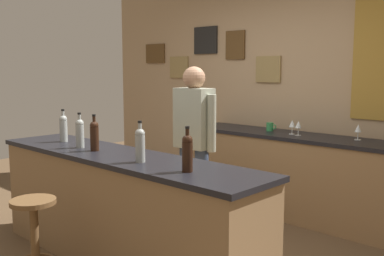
{
  "coord_description": "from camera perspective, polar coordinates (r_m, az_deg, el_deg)",
  "views": [
    {
      "loc": [
        2.87,
        -2.59,
        1.6
      ],
      "look_at": [
        -0.0,
        0.45,
        1.05
      ],
      "focal_mm": 42.35,
      "sensor_mm": 36.0,
      "label": 1
    }
  ],
  "objects": [
    {
      "name": "coffee_mug",
      "position": [
        5.17,
        9.8,
        0.15
      ],
      "size": [
        0.12,
        0.08,
        0.09
      ],
      "color": "#338C4C",
      "rests_on": "side_counter"
    },
    {
      "name": "wine_bottle_b",
      "position": [
        4.02,
        -13.95,
        -0.51
      ],
      "size": [
        0.07,
        0.07,
        0.31
      ],
      "color": "#999E99",
      "rests_on": "bar_counter"
    },
    {
      "name": "bar_stool",
      "position": [
        3.5,
        -19.24,
        -11.93
      ],
      "size": [
        0.32,
        0.32,
        0.68
      ],
      "color": "brown",
      "rests_on": "ground_plane"
    },
    {
      "name": "side_counter",
      "position": [
        5.04,
        12.85,
        -5.86
      ],
      "size": [
        2.63,
        0.56,
        0.9
      ],
      "color": "olive",
      "rests_on": "ground_plane"
    },
    {
      "name": "bar_counter",
      "position": [
        3.78,
        -9.0,
        -10.12
      ],
      "size": [
        2.76,
        0.6,
        0.92
      ],
      "color": "olive",
      "rests_on": "ground_plane"
    },
    {
      "name": "wine_bottle_e",
      "position": [
        2.99,
        -0.59,
        -2.99
      ],
      "size": [
        0.07,
        0.07,
        0.31
      ],
      "color": "black",
      "rests_on": "bar_counter"
    },
    {
      "name": "wine_glass_a",
      "position": [
        4.94,
        12.51,
        0.48
      ],
      "size": [
        0.07,
        0.07,
        0.16
      ],
      "color": "silver",
      "rests_on": "side_counter"
    },
    {
      "name": "wine_bottle_c",
      "position": [
        3.84,
        -12.19,
        -0.83
      ],
      "size": [
        0.07,
        0.07,
        0.31
      ],
      "color": "black",
      "rests_on": "bar_counter"
    },
    {
      "name": "wine_glass_c",
      "position": [
        4.74,
        20.2,
        -0.11
      ],
      "size": [
        0.07,
        0.07,
        0.16
      ],
      "color": "silver",
      "rests_on": "side_counter"
    },
    {
      "name": "ground_plane",
      "position": [
        4.18,
        -4.38,
        -15.02
      ],
      "size": [
        10.0,
        10.0,
        0.0
      ],
      "primitive_type": "plane",
      "color": "brown"
    },
    {
      "name": "back_wall",
      "position": [
        5.42,
        11.8,
        5.45
      ],
      "size": [
        6.0,
        0.09,
        2.8
      ],
      "color": "tan",
      "rests_on": "ground_plane"
    },
    {
      "name": "wine_bottle_a",
      "position": [
        4.39,
        -15.89,
        0.09
      ],
      "size": [
        0.07,
        0.07,
        0.31
      ],
      "color": "#999E99",
      "rests_on": "bar_counter"
    },
    {
      "name": "wine_glass_b",
      "position": [
        4.88,
        13.25,
        0.36
      ],
      "size": [
        0.07,
        0.07,
        0.16
      ],
      "color": "silver",
      "rests_on": "side_counter"
    },
    {
      "name": "bartender",
      "position": [
        4.25,
        0.23,
        -1.48
      ],
      "size": [
        0.52,
        0.21,
        1.62
      ],
      "color": "#384766",
      "rests_on": "ground_plane"
    },
    {
      "name": "wine_bottle_d",
      "position": [
        3.32,
        -6.55,
        -2.0
      ],
      "size": [
        0.07,
        0.07,
        0.31
      ],
      "color": "#999E99",
      "rests_on": "bar_counter"
    }
  ]
}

